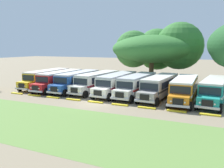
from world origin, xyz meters
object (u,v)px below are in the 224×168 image
at_px(parked_bus_slot_4, 117,83).
at_px(parked_bus_slot_7, 185,88).
at_px(parked_bus_slot_2, 77,80).
at_px(broad_shade_tree, 157,48).
at_px(parked_bus_slot_1, 60,79).
at_px(parked_bus_slot_3, 97,81).
at_px(parked_bus_slot_8, 214,89).
at_px(parked_bus_slot_6, 160,86).
at_px(parked_bus_slot_0, 47,78).
at_px(parked_bus_slot_5, 137,84).

xyz_separation_m(parked_bus_slot_4, parked_bus_slot_7, (9.52, -0.63, 0.00)).
distance_m(parked_bus_slot_2, broad_shade_tree, 16.11).
height_order(parked_bus_slot_1, parked_bus_slot_7, same).
bearing_deg(broad_shade_tree, parked_bus_slot_2, -127.91).
distance_m(parked_bus_slot_3, broad_shade_tree, 14.06).
distance_m(parked_bus_slot_2, parked_bus_slot_8, 19.58).
xyz_separation_m(parked_bus_slot_8, broad_shade_tree, (-10.14, 12.01, 4.85)).
relative_size(parked_bus_slot_6, parked_bus_slot_8, 1.00).
bearing_deg(parked_bus_slot_1, parked_bus_slot_4, 91.99).
bearing_deg(parked_bus_slot_4, parked_bus_slot_2, -87.44).
bearing_deg(parked_bus_slot_3, parked_bus_slot_8, 92.62).
distance_m(parked_bus_slot_0, parked_bus_slot_2, 6.34).
bearing_deg(parked_bus_slot_3, parked_bus_slot_6, 92.03).
distance_m(parked_bus_slot_6, parked_bus_slot_8, 6.68).
distance_m(parked_bus_slot_1, parked_bus_slot_4, 9.72).
distance_m(parked_bus_slot_5, parked_bus_slot_6, 3.19).
bearing_deg(parked_bus_slot_2, parked_bus_slot_0, -93.37).
bearing_deg(parked_bus_slot_4, parked_bus_slot_3, -93.41).
distance_m(parked_bus_slot_7, parked_bus_slot_8, 3.47).
relative_size(parked_bus_slot_5, parked_bus_slot_7, 1.00).
height_order(parked_bus_slot_0, parked_bus_slot_5, same).
distance_m(parked_bus_slot_4, parked_bus_slot_8, 12.95).
distance_m(parked_bus_slot_2, parked_bus_slot_3, 3.31).
relative_size(parked_bus_slot_1, parked_bus_slot_4, 1.00).
distance_m(parked_bus_slot_1, parked_bus_slot_5, 12.79).
bearing_deg(broad_shade_tree, parked_bus_slot_4, -103.26).
xyz_separation_m(parked_bus_slot_2, parked_bus_slot_3, (3.28, 0.44, 0.00)).
distance_m(parked_bus_slot_7, broad_shade_tree, 15.05).
bearing_deg(parked_bus_slot_2, parked_bus_slot_8, 90.44).
bearing_deg(parked_bus_slot_1, broad_shade_tree, 133.88).
height_order(parked_bus_slot_3, parked_bus_slot_8, same).
xyz_separation_m(parked_bus_slot_4, parked_bus_slot_5, (3.08, -0.00, 0.00)).
bearing_deg(parked_bus_slot_0, parked_bus_slot_1, 77.04).
bearing_deg(parked_bus_slot_4, parked_bus_slot_8, 90.60).
relative_size(parked_bus_slot_4, broad_shade_tree, 0.69).
height_order(parked_bus_slot_0, parked_bus_slot_7, same).
height_order(parked_bus_slot_0, parked_bus_slot_3, same).
xyz_separation_m(parked_bus_slot_1, parked_bus_slot_6, (15.97, 0.45, 0.00)).
xyz_separation_m(parked_bus_slot_0, parked_bus_slot_4, (12.96, -0.20, 0.00)).
height_order(parked_bus_slot_5, broad_shade_tree, broad_shade_tree).
relative_size(parked_bus_slot_0, parked_bus_slot_6, 0.99).
distance_m(parked_bus_slot_5, parked_bus_slot_7, 6.47).
bearing_deg(parked_bus_slot_5, parked_bus_slot_2, -86.47).
relative_size(parked_bus_slot_5, parked_bus_slot_8, 0.99).
distance_m(parked_bus_slot_2, parked_bus_slot_4, 6.63).
distance_m(parked_bus_slot_6, broad_shade_tree, 13.37).
relative_size(parked_bus_slot_7, parked_bus_slot_8, 0.99).
height_order(parked_bus_slot_1, parked_bus_slot_4, same).
xyz_separation_m(parked_bus_slot_1, parked_bus_slot_8, (22.65, 0.42, 0.00)).
bearing_deg(parked_bus_slot_5, parked_bus_slot_3, -89.85).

